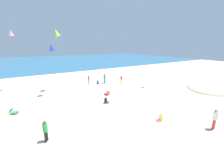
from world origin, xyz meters
TOP-DOWN VIEW (x-y plane):
  - ground_plane at (0.00, 10.00)m, footprint 120.00×120.00m
  - ocean_water at (0.00, 55.37)m, footprint 120.00×60.00m
  - dune_mound at (15.76, 2.11)m, footprint 8.96×6.27m
  - beach_chair_mid_beach at (0.42, 7.65)m, footprint 0.74×0.80m
  - beach_chair_far_left at (6.55, 7.55)m, footprint 0.74×0.79m
  - beach_chair_far_right at (-9.47, 7.77)m, footprint 0.83×0.72m
  - person_0 at (4.11, -2.68)m, footprint 0.35×0.35m
  - person_1 at (1.54, 0.12)m, footprint 0.58×0.38m
  - person_2 at (4.84, 10.97)m, footprint 0.39×0.39m
  - person_3 at (2.51, 12.59)m, footprint 0.44×0.44m
  - person_4 at (0.02, 13.54)m, footprint 0.41×0.41m
  - person_5 at (-0.86, 5.52)m, footprint 0.64×0.52m
  - person_6 at (1.38, 12.88)m, footprint 0.35×0.58m
  - person_7 at (-7.02, 2.22)m, footprint 0.42×0.42m
  - kite_lime at (-4.46, 12.66)m, footprint 1.23×1.10m
  - kite_pink at (-9.66, 15.70)m, footprint 0.75×0.80m
  - kite_blue at (-5.38, 10.75)m, footprint 1.02×1.16m

SIDE VIEW (x-z plane):
  - ground_plane at x=0.00m, z-range 0.00..0.00m
  - dune_mound at x=15.76m, z-range -0.73..0.73m
  - ocean_water at x=0.00m, z-range 0.00..0.05m
  - beach_chair_mid_beach at x=0.42m, z-range -0.04..0.49m
  - person_1 at x=1.54m, z-range -0.09..0.58m
  - beach_chair_far_left at x=6.55m, z-range -0.04..0.53m
  - beach_chair_far_right at x=-9.47m, z-range -0.03..0.55m
  - person_5 at x=-0.86m, z-range -0.09..0.62m
  - person_6 at x=1.38m, z-range -0.09..0.62m
  - person_2 at x=4.84m, z-range 0.11..1.55m
  - person_4 at x=0.02m, z-range 0.11..1.57m
  - person_7 at x=-7.02m, z-range 0.12..1.63m
  - person_3 at x=2.51m, z-range 0.13..1.80m
  - person_0 at x=4.11m, z-range 0.13..1.81m
  - kite_blue at x=-5.38m, z-range 5.35..6.91m
  - kite_pink at x=-9.66m, z-range 7.05..8.83m
  - kite_lime at x=-4.46m, z-range 6.92..8.97m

